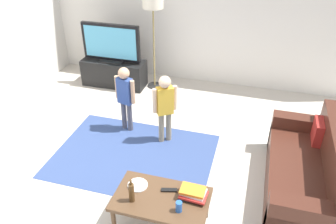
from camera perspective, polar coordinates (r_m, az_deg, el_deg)
The scene contains 15 objects.
ground at distance 4.51m, azimuth -2.15°, elevation -10.95°, with size 7.80×7.80×0.00m, color beige.
wall_back at distance 6.45m, azimuth 6.16°, elevation 16.34°, with size 6.00×0.12×2.70m, color silver.
area_rug at distance 4.87m, azimuth -5.78°, elevation -7.23°, with size 2.20×1.60×0.01m, color #33477A.
tv_stand at distance 6.66m, azimuth -8.98°, elevation 6.46°, with size 1.20×0.44×0.50m.
tv at distance 6.41m, azimuth -9.51°, elevation 11.26°, with size 1.10×0.28×0.71m.
couch at distance 4.45m, azimuth 22.66°, elevation -9.73°, with size 0.80×1.80×0.86m.
floor_lamp at distance 6.08m, azimuth -2.54°, elevation 17.41°, with size 0.36×0.36×1.78m.
child_near_tv at distance 5.10m, azimuth -7.17°, elevation 3.09°, with size 0.34×0.18×1.05m.
child_center at distance 4.79m, azimuth -0.53°, elevation 1.44°, with size 0.31×0.23×1.06m.
coffee_table at distance 3.71m, azimuth -1.12°, elevation -14.68°, with size 1.00×0.60×0.42m.
book_stack at distance 3.66m, azimuth 4.20°, elevation -13.41°, with size 0.30×0.22×0.11m.
bottle at distance 3.58m, azimuth -6.13°, elevation -13.20°, with size 0.06×0.06×0.28m.
tv_remote at distance 3.74m, azimuth 0.18°, elevation -12.93°, with size 0.17×0.05×0.02m, color black.
soda_can at distance 3.51m, azimuth 1.83°, elevation -15.54°, with size 0.07×0.07×0.12m, color #2659B2.
plate at distance 3.81m, azimuth -5.09°, elevation -12.08°, with size 0.22×0.22×0.02m.
Camera 1 is at (1.07, -3.12, 3.07)m, focal length 36.43 mm.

